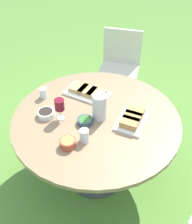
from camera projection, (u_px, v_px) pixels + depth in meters
name	position (u px, v px, depth m)	size (l,w,h in m)	color
ground_plane	(96.00, 174.00, 2.70)	(40.00, 40.00, 0.00)	#5B8C38
dining_table	(96.00, 127.00, 2.30)	(1.34, 1.34, 0.72)	#4C4C51
chair_near_right	(120.00, 63.00, 3.25)	(0.59, 0.59, 0.89)	beige
water_pitcher	(99.00, 107.00, 2.16)	(0.12, 0.11, 0.22)	silver
wine_glass	(59.00, 105.00, 2.14)	(0.08, 0.08, 0.18)	silver
platter_bread_main	(87.00, 92.00, 2.45)	(0.31, 0.43, 0.06)	white
platter_charcuterie	(132.00, 119.00, 2.17)	(0.35, 0.30, 0.07)	white
bowl_fries	(68.00, 143.00, 1.98)	(0.11, 0.11, 0.06)	#B74733
bowl_salad	(85.00, 121.00, 2.17)	(0.12, 0.12, 0.04)	#334256
bowl_olives	(46.00, 113.00, 2.23)	(0.14, 0.14, 0.05)	white
cup_water_near	(43.00, 93.00, 2.41)	(0.06, 0.06, 0.09)	silver
cup_water_far	(84.00, 136.00, 2.01)	(0.07, 0.07, 0.10)	silver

